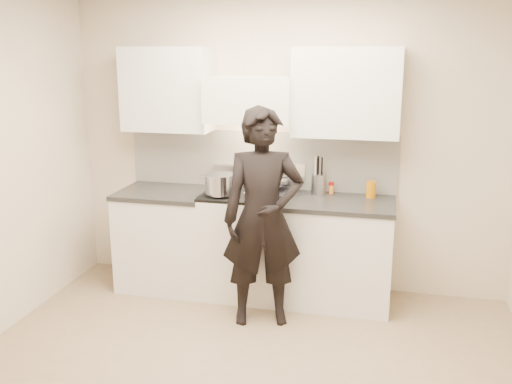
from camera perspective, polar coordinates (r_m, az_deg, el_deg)
ground_plane at (r=4.07m, az=-1.71°, el=-18.33°), size 4.00×4.00×0.00m
room_shell at (r=3.85m, az=-1.29°, el=5.36°), size 4.04×3.54×2.70m
stove at (r=5.18m, az=-0.90°, el=-5.11°), size 0.76×0.65×0.96m
counter_right at (r=5.06m, az=8.30°, el=-5.92°), size 0.92×0.67×0.92m
counter_left at (r=5.42m, az=-8.96°, el=-4.56°), size 0.82×0.67×0.92m
wok at (r=5.11m, az=1.64°, el=1.46°), size 0.38×0.47×0.30m
stock_pot at (r=4.94m, az=-3.59°, el=0.80°), size 0.37×0.29×0.17m
utensil_crock at (r=5.10m, az=6.28°, el=0.93°), size 0.13×0.13×0.34m
spice_jar at (r=5.14m, az=7.53°, el=0.42°), size 0.05×0.05×0.11m
oil_glass at (r=5.06m, az=11.43°, el=0.27°), size 0.09×0.09×0.15m
person at (r=4.52m, az=0.70°, el=-2.62°), size 0.74×0.59×1.76m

